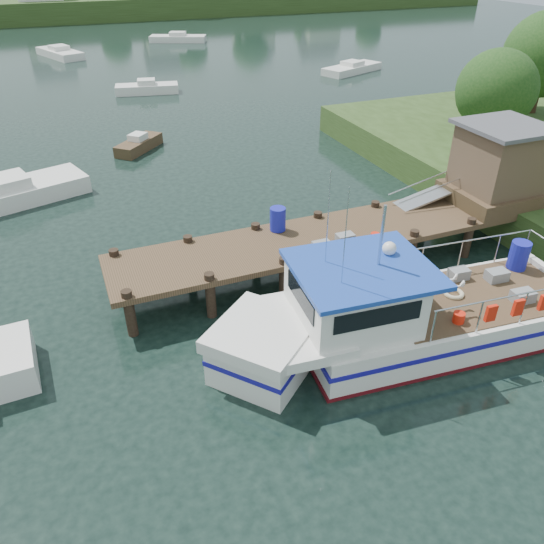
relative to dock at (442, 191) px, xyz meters
name	(u,v)px	position (x,y,z in m)	size (l,w,h in m)	color
ground_plane	(282,276)	(-6.51, -0.01, -2.24)	(160.00, 160.00, 0.00)	black
far_shore	(75,1)	(-6.50, 82.36, -0.14)	(140.00, 42.55, 9.22)	#2F471D
dock	(442,191)	(0.00, 0.00, 0.00)	(16.60, 3.00, 4.78)	#483422
lobster_boat	(395,318)	(-4.98, -4.73, -1.23)	(11.58, 4.20, 5.56)	silver
moored_rowboat	(139,144)	(-8.81, 15.45, -1.88)	(3.10, 3.19, 0.97)	#483422
moored_far	(178,38)	(2.32, 51.97, -1.83)	(6.81, 4.52, 1.10)	silver
moored_a	(8,194)	(-15.61, 10.42, -1.77)	(7.27, 4.31, 1.27)	silver
moored_b	(147,88)	(-5.81, 28.63, -1.85)	(5.01, 2.52, 1.06)	silver
moored_c	(352,68)	(12.91, 29.34, -1.88)	(6.51, 4.28, 0.98)	silver
moored_d	(60,53)	(-11.18, 47.13, -1.82)	(4.48, 7.02, 1.13)	silver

